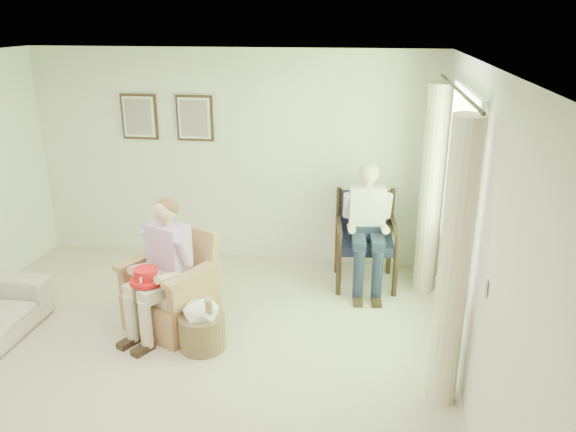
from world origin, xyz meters
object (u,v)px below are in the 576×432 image
(person_dark, at_px, (367,219))
(hatbox, at_px, (202,324))
(wood_armchair, at_px, (366,235))
(wicker_armchair, at_px, (172,297))
(red_hat, at_px, (146,277))
(person_wicker, at_px, (164,260))

(person_dark, xyz_separation_m, hatbox, (-1.46, -1.49, -0.58))
(wood_armchair, xyz_separation_m, hatbox, (-1.46, -1.67, -0.32))
(wood_armchair, relative_size, hatbox, 1.64)
(wicker_armchair, height_order, person_dark, person_dark)
(wicker_armchair, bearing_deg, hatbox, -15.68)
(wood_armchair, bearing_deg, red_hat, -146.74)
(red_hat, relative_size, hatbox, 0.49)
(hatbox, bearing_deg, red_hat, 173.37)
(person_wicker, relative_size, person_dark, 0.94)
(red_hat, bearing_deg, person_dark, 35.75)
(wicker_armchair, height_order, wood_armchair, wood_armchair)
(wood_armchair, height_order, person_wicker, person_wicker)
(person_wicker, bearing_deg, red_hat, -96.00)
(person_wicker, bearing_deg, wicker_armchair, 116.18)
(hatbox, bearing_deg, wood_armchair, 48.77)
(person_wicker, distance_m, red_hat, 0.24)
(person_wicker, xyz_separation_m, person_dark, (1.88, 1.25, 0.07))
(wicker_armchair, distance_m, hatbox, 0.56)
(wood_armchair, relative_size, person_dark, 0.74)
(wicker_armchair, distance_m, red_hat, 0.49)
(person_wicker, distance_m, hatbox, 0.70)
(wicker_armchair, xyz_separation_m, person_wicker, (-0.00, -0.13, 0.45))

